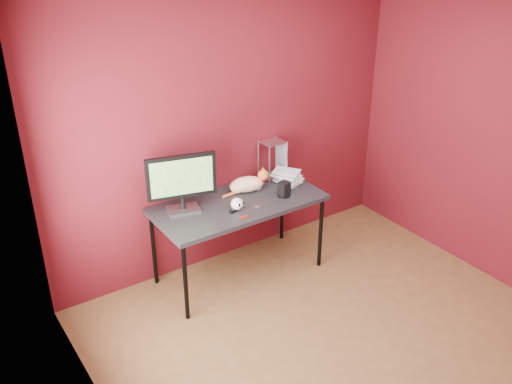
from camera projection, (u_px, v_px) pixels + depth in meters
room at (369, 182)px, 3.70m from camera, size 3.52×3.52×2.61m
desk at (239, 207)px, 4.98m from camera, size 1.50×0.70×0.75m
monitor at (182, 180)px, 4.69m from camera, size 0.57×0.25×0.50m
cat at (247, 184)px, 5.11m from camera, size 0.45×0.24×0.21m
skull_mug at (237, 204)px, 4.80m from camera, size 0.11×0.11×0.10m
speaker at (284, 190)px, 5.03m from camera, size 0.12×0.12×0.13m
book_stack at (283, 124)px, 4.99m from camera, size 0.28×0.30×1.19m
wire_rack at (273, 159)px, 5.34m from camera, size 0.22×0.18×0.36m
pocket_knife at (244, 217)px, 4.70m from camera, size 0.07×0.03×0.01m
black_gadget at (233, 211)px, 4.78m from camera, size 0.05×0.04×0.02m
washer at (257, 207)px, 4.87m from camera, size 0.05×0.05×0.00m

